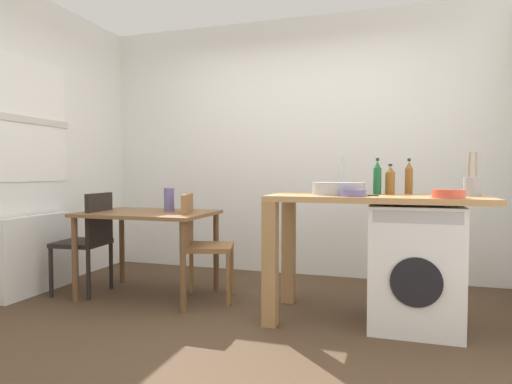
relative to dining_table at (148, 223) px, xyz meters
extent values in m
plane|color=#4C3826|center=(1.02, -0.51, -0.64)|extent=(5.46, 5.46, 0.00)
cube|color=white|center=(1.02, 1.24, 0.71)|extent=(4.60, 0.10, 2.70)
cube|color=white|center=(-1.08, -0.21, 0.91)|extent=(0.01, 0.90, 1.10)
cube|color=beige|center=(-1.07, -0.21, 0.91)|extent=(0.02, 0.96, 0.06)
cube|color=white|center=(-1.00, -0.21, -0.29)|extent=(0.10, 0.80, 0.70)
cube|color=brown|center=(0.00, 0.00, 0.08)|extent=(1.10, 0.76, 0.03)
cylinder|color=brown|center=(-0.50, -0.33, -0.29)|extent=(0.05, 0.05, 0.71)
cylinder|color=brown|center=(0.50, -0.33, -0.29)|extent=(0.05, 0.05, 0.71)
cylinder|color=brown|center=(-0.50, 0.33, -0.29)|extent=(0.05, 0.05, 0.71)
cylinder|color=brown|center=(0.50, 0.33, -0.29)|extent=(0.05, 0.05, 0.71)
cube|color=black|center=(-0.62, -0.10, -0.19)|extent=(0.44, 0.44, 0.04)
cube|color=black|center=(-0.44, -0.08, 0.03)|extent=(0.07, 0.38, 0.45)
cylinder|color=black|center=(-0.78, -0.30, -0.42)|extent=(0.04, 0.04, 0.45)
cylinder|color=black|center=(-0.82, 0.06, -0.42)|extent=(0.04, 0.04, 0.45)
cylinder|color=black|center=(-0.42, -0.26, -0.42)|extent=(0.04, 0.04, 0.45)
cylinder|color=black|center=(-0.46, 0.10, -0.42)|extent=(0.04, 0.04, 0.45)
cube|color=olive|center=(0.55, 0.05, -0.19)|extent=(0.50, 0.50, 0.04)
cube|color=olive|center=(0.38, 0.00, 0.03)|extent=(0.14, 0.37, 0.45)
cylinder|color=olive|center=(0.67, 0.27, -0.42)|extent=(0.04, 0.04, 0.45)
cylinder|color=olive|center=(0.77, -0.07, -0.42)|extent=(0.04, 0.04, 0.45)
cylinder|color=olive|center=(0.33, 0.17, -0.42)|extent=(0.04, 0.04, 0.45)
cylinder|color=olive|center=(0.43, -0.17, -0.42)|extent=(0.04, 0.04, 0.45)
cube|color=tan|center=(1.91, -0.11, 0.26)|extent=(1.50, 0.68, 0.04)
cube|color=#A07749|center=(1.21, -0.40, -0.20)|extent=(0.10, 0.10, 0.88)
cube|color=#A07749|center=(1.21, 0.18, -0.20)|extent=(0.10, 0.10, 0.88)
cube|color=white|center=(2.18, -0.11, -0.21)|extent=(0.60, 0.60, 0.86)
cylinder|color=black|center=(2.18, -0.41, -0.26)|extent=(0.32, 0.02, 0.32)
cube|color=#B2B2B7|center=(2.18, -0.41, 0.16)|extent=(0.54, 0.01, 0.08)
cylinder|color=#9EA0A5|center=(1.65, -0.11, 0.32)|extent=(0.38, 0.38, 0.09)
cylinder|color=#B2B2B7|center=(1.65, 0.07, 0.42)|extent=(0.02, 0.02, 0.28)
cylinder|color=#19592D|center=(1.92, 0.02, 0.37)|extent=(0.06, 0.06, 0.19)
cone|color=#19592D|center=(1.92, 0.02, 0.50)|extent=(0.05, 0.05, 0.05)
cylinder|color=#262626|center=(1.92, 0.02, 0.53)|extent=(0.02, 0.02, 0.02)
cylinder|color=brown|center=(2.01, 0.05, 0.36)|extent=(0.07, 0.07, 0.16)
cone|color=brown|center=(2.01, 0.05, 0.46)|extent=(0.06, 0.06, 0.05)
cylinder|color=#262626|center=(2.01, 0.05, 0.49)|extent=(0.03, 0.03, 0.02)
cylinder|color=brown|center=(2.14, 0.15, 0.37)|extent=(0.06, 0.06, 0.19)
cone|color=brown|center=(2.14, 0.15, 0.50)|extent=(0.05, 0.05, 0.05)
cylinder|color=#262626|center=(2.14, 0.15, 0.53)|extent=(0.02, 0.02, 0.02)
cylinder|color=slate|center=(1.77, -0.31, 0.30)|extent=(0.17, 0.17, 0.05)
cylinder|color=#3D375B|center=(1.77, -0.31, 0.31)|extent=(0.14, 0.14, 0.02)
cylinder|color=gray|center=(2.54, -0.06, 0.34)|extent=(0.11, 0.11, 0.13)
cylinder|color=#99724C|center=(2.52, -0.05, 0.49)|extent=(0.01, 0.04, 0.18)
cylinder|color=#99724C|center=(2.56, -0.07, 0.49)|extent=(0.01, 0.05, 0.18)
cylinder|color=#D84C38|center=(2.36, -0.33, 0.30)|extent=(0.20, 0.20, 0.05)
cylinder|color=maroon|center=(2.36, -0.33, 0.32)|extent=(0.16, 0.16, 0.03)
cylinder|color=slate|center=(0.15, 0.10, 0.20)|extent=(0.09, 0.09, 0.20)
cube|color=#B2B2B7|center=(1.86, -0.21, 0.28)|extent=(0.15, 0.06, 0.01)
cube|color=#262628|center=(1.86, -0.21, 0.28)|extent=(0.15, 0.06, 0.01)
camera|label=1|loc=(2.00, -3.28, 0.44)|focal=30.13mm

